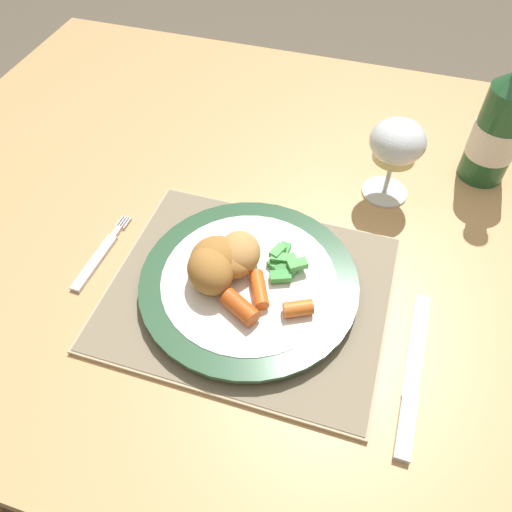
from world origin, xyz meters
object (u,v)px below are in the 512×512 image
(dinner_plate, at_px, (249,283))
(table_knife, at_px, (411,385))
(wine_glass, at_px, (397,145))
(bottle, at_px, (501,125))
(fork, at_px, (99,257))
(dining_table, at_px, (311,260))

(dinner_plate, bearing_deg, table_knife, -18.38)
(table_knife, height_order, wine_glass, wine_glass)
(table_knife, bearing_deg, bottle, 80.65)
(fork, distance_m, bottle, 0.59)
(fork, height_order, wine_glass, wine_glass)
(dinner_plate, height_order, table_knife, dinner_plate)
(dining_table, relative_size, wine_glass, 10.57)
(dining_table, bearing_deg, fork, -149.64)
(dinner_plate, xyz_separation_m, fork, (-0.21, -0.01, -0.01))
(dining_table, relative_size, dinner_plate, 4.86)
(fork, xyz_separation_m, table_knife, (0.42, -0.06, 0.00))
(dinner_plate, relative_size, table_knife, 1.29)
(dinner_plate, bearing_deg, dining_table, 69.74)
(dining_table, xyz_separation_m, wine_glass, (0.09, 0.09, 0.18))
(wine_glass, relative_size, bottle, 0.52)
(table_knife, relative_size, wine_glass, 1.69)
(dinner_plate, distance_m, bottle, 0.43)
(table_knife, distance_m, wine_glass, 0.32)
(fork, xyz_separation_m, bottle, (0.48, 0.33, 0.09))
(wine_glass, bearing_deg, dinner_plate, -120.80)
(fork, height_order, table_knife, table_knife)
(dining_table, distance_m, fork, 0.32)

